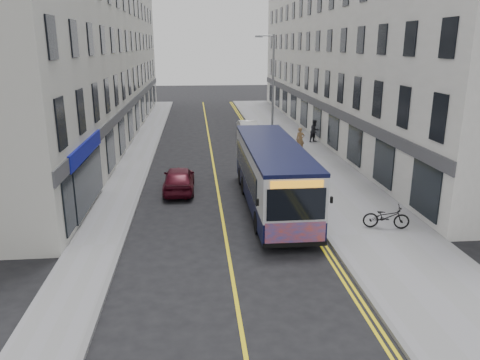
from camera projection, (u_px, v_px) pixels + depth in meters
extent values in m
plane|color=black|center=(225.00, 230.00, 19.26)|extent=(140.00, 140.00, 0.00)
cube|color=gray|center=(306.00, 158.00, 31.29)|extent=(4.50, 64.00, 0.12)
cube|color=gray|center=(136.00, 162.00, 30.25)|extent=(2.00, 64.00, 0.12)
cube|color=slate|center=(273.00, 158.00, 31.08)|extent=(0.18, 64.00, 0.13)
cube|color=slate|center=(151.00, 161.00, 30.34)|extent=(0.18, 64.00, 0.13)
cube|color=yellow|center=(213.00, 161.00, 30.73)|extent=(0.12, 64.00, 0.01)
cube|color=yellow|center=(266.00, 159.00, 31.06)|extent=(0.10, 64.00, 0.01)
cube|color=yellow|center=(269.00, 159.00, 31.07)|extent=(0.10, 64.00, 0.01)
cube|color=white|center=(346.00, 55.00, 38.56)|extent=(6.00, 46.00, 13.00)
cube|color=beige|center=(92.00, 56.00, 36.67)|extent=(6.00, 46.00, 13.00)
cylinder|color=gray|center=(273.00, 95.00, 31.91)|extent=(0.14, 0.14, 8.00)
cylinder|color=gray|center=(267.00, 36.00, 30.77)|extent=(1.00, 0.08, 0.08)
cube|color=gray|center=(259.00, 36.00, 30.74)|extent=(0.50, 0.18, 0.12)
cube|color=black|center=(272.00, 192.00, 21.81)|extent=(2.35, 10.36, 0.85)
cube|color=silver|center=(272.00, 165.00, 21.45)|extent=(2.35, 10.36, 1.70)
cube|color=black|center=(273.00, 146.00, 21.19)|extent=(2.37, 10.36, 0.15)
cube|color=black|center=(245.00, 167.00, 21.94)|extent=(0.04, 8.10, 1.08)
cube|color=black|center=(295.00, 166.00, 22.16)|extent=(0.04, 8.10, 1.08)
cube|color=black|center=(296.00, 205.00, 16.51)|extent=(2.12, 0.04, 1.18)
cube|color=red|center=(295.00, 234.00, 16.83)|extent=(2.21, 0.04, 0.89)
cube|color=orange|center=(297.00, 184.00, 16.29)|extent=(1.88, 0.04, 0.26)
cylinder|color=black|center=(258.00, 223.00, 18.82)|extent=(0.26, 0.94, 0.94)
cylinder|color=black|center=(310.00, 221.00, 19.02)|extent=(0.26, 0.94, 0.94)
cylinder|color=black|center=(245.00, 185.00, 23.77)|extent=(0.26, 0.94, 0.94)
cylinder|color=black|center=(286.00, 184.00, 23.97)|extent=(0.26, 0.94, 0.94)
cylinder|color=black|center=(241.00, 176.00, 25.39)|extent=(0.26, 0.94, 0.94)
cylinder|color=black|center=(280.00, 175.00, 25.59)|extent=(0.26, 0.94, 0.94)
imported|color=black|center=(386.00, 217.00, 19.06)|extent=(1.96, 1.03, 0.98)
imported|color=olive|center=(300.00, 140.00, 32.66)|extent=(0.62, 0.42, 1.67)
imported|color=black|center=(315.00, 131.00, 35.72)|extent=(1.04, 0.97, 1.71)
imported|color=silver|center=(248.00, 130.00, 37.87)|extent=(1.62, 4.23, 1.38)
imported|color=#4B0C1A|center=(179.00, 179.00, 24.18)|extent=(1.62, 3.94, 1.34)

